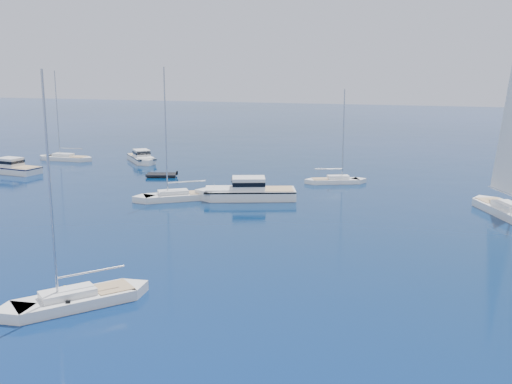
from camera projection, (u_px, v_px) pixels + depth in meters
ground at (127, 327)px, 31.19m from camera, size 400.00×400.00×0.00m
motor_cruiser_centre at (247, 199)px, 61.67m from camera, size 11.57×7.08×2.91m
motor_cruiser_far_l at (10, 173)px, 77.16m from camera, size 9.83×3.97×2.51m
motor_cruiser_horizon at (142, 162)px, 85.99m from camera, size 7.81×8.15×2.27m
sailboat_fore at (75, 305)px, 33.97m from camera, size 7.65×8.82×13.69m
sailboat_mid_l at (177, 200)px, 61.30m from camera, size 9.03×7.58×13.86m
sailboat_centre at (335, 183)px, 70.16m from camera, size 7.85×4.92×11.32m
sailboat_sails_r at (505, 214)px, 55.23m from camera, size 7.20×11.08×16.04m
sailboat_far_l at (66, 160)px, 87.57m from camera, size 9.20×2.76×13.38m
tender_yellow at (72, 302)px, 34.47m from camera, size 3.23×3.81×0.95m
tender_grey_far at (162, 177)px, 74.16m from camera, size 4.35×3.24×0.95m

